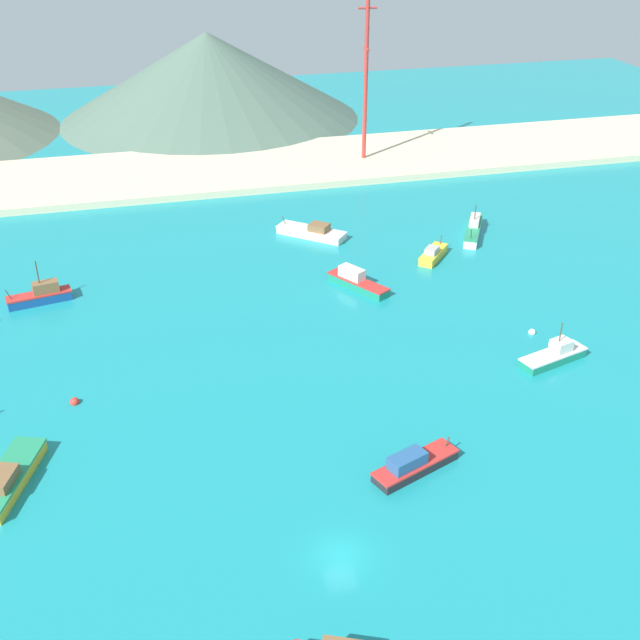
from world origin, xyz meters
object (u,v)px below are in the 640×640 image
(fishing_boat_4, at_px, (7,479))
(buoy_0, at_px, (75,402))
(fishing_boat_13, at_px, (554,355))
(fishing_boat_5, at_px, (41,295))
(fishing_boat_8, at_px, (356,281))
(fishing_boat_2, at_px, (433,254))
(buoy_1, at_px, (532,332))
(fishing_boat_7, at_px, (413,464))
(fishing_boat_1, at_px, (473,229))
(radio_tower, at_px, (366,70))
(fishing_boat_3, at_px, (313,232))

(fishing_boat_4, relative_size, buoy_0, 11.22)
(buoy_0, bearing_deg, fishing_boat_4, -115.24)
(fishing_boat_13, bearing_deg, fishing_boat_5, 152.93)
(fishing_boat_8, relative_size, fishing_boat_13, 1.05)
(fishing_boat_2, xyz_separation_m, buoy_1, (3.79, -22.44, -0.60))
(fishing_boat_7, distance_m, buoy_0, 35.35)
(fishing_boat_5, bearing_deg, fishing_boat_13, -27.07)
(fishing_boat_1, height_order, buoy_1, fishing_boat_1)
(fishing_boat_4, height_order, buoy_0, fishing_boat_4)
(fishing_boat_1, xyz_separation_m, buoy_1, (-5.23, -29.04, -0.79))
(fishing_boat_8, distance_m, radio_tower, 53.68)
(radio_tower, bearing_deg, fishing_boat_8, -107.96)
(fishing_boat_8, bearing_deg, fishing_boat_5, 171.66)
(fishing_boat_3, bearing_deg, buoy_1, -61.88)
(fishing_boat_3, xyz_separation_m, fishing_boat_7, (-3.88, -54.43, 0.06))
(fishing_boat_3, height_order, fishing_boat_8, fishing_boat_8)
(fishing_boat_2, bearing_deg, fishing_boat_3, 140.71)
(fishing_boat_5, bearing_deg, radio_tower, 37.59)
(fishing_boat_1, distance_m, radio_tower, 40.15)
(fishing_boat_2, bearing_deg, fishing_boat_13, -83.57)
(fishing_boat_2, distance_m, buoy_1, 22.76)
(fishing_boat_8, xyz_separation_m, fishing_boat_13, (16.20, -22.81, -0.12))
(fishing_boat_8, xyz_separation_m, buoy_1, (16.77, -16.58, -0.77))
(fishing_boat_1, relative_size, fishing_boat_8, 1.17)
(fishing_boat_3, xyz_separation_m, fishing_boat_5, (-38.28, -11.93, 0.24))
(buoy_0, bearing_deg, fishing_boat_2, 26.24)
(fishing_boat_13, relative_size, buoy_0, 8.90)
(fishing_boat_3, relative_size, fishing_boat_13, 1.16)
(fishing_boat_3, bearing_deg, radio_tower, 60.67)
(fishing_boat_8, bearing_deg, fishing_boat_2, 24.29)
(fishing_boat_5, distance_m, buoy_1, 60.92)
(fishing_boat_2, distance_m, fishing_boat_8, 14.24)
(fishing_boat_1, relative_size, fishing_boat_3, 1.05)
(fishing_boat_1, height_order, buoy_0, fishing_boat_1)
(fishing_boat_7, bearing_deg, fishing_boat_13, 32.58)
(buoy_0, bearing_deg, fishing_boat_7, -31.80)
(fishing_boat_8, height_order, buoy_0, fishing_boat_8)
(fishing_boat_13, bearing_deg, fishing_boat_1, 80.67)
(fishing_boat_1, relative_size, fishing_boat_5, 1.29)
(fishing_boat_2, height_order, fishing_boat_13, fishing_boat_13)
(fishing_boat_3, relative_size, fishing_boat_8, 1.11)
(fishing_boat_7, relative_size, fishing_boat_8, 1.00)
(fishing_boat_3, bearing_deg, fishing_boat_8, -84.89)
(fishing_boat_3, distance_m, radio_tower, 39.04)
(fishing_boat_4, xyz_separation_m, fishing_boat_7, (35.53, -6.97, 0.02))
(fishing_boat_3, height_order, fishing_boat_5, fishing_boat_5)
(fishing_boat_7, relative_size, buoy_1, 10.36)
(fishing_boat_8, height_order, buoy_1, fishing_boat_8)
(fishing_boat_4, xyz_separation_m, buoy_1, (57.77, 13.10, -0.64))
(fishing_boat_5, relative_size, radio_tower, 0.24)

